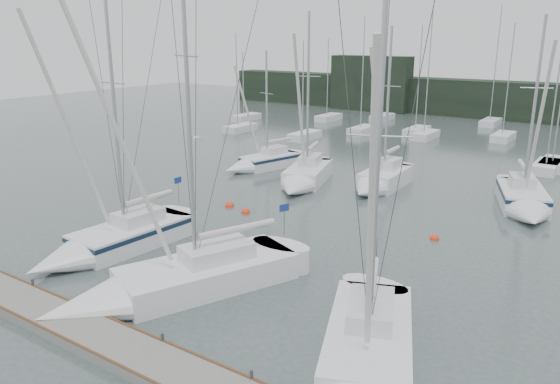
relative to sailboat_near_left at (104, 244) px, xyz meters
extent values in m
plane|color=#42504E|center=(7.00, -0.59, -0.58)|extent=(160.00, 160.00, 0.00)
cube|color=slate|center=(7.00, -5.59, -0.38)|extent=(24.00, 2.00, 0.40)
cube|color=black|center=(7.00, 61.41, 1.92)|extent=(90.00, 4.00, 5.00)
cube|color=black|center=(-13.00, 59.41, 3.42)|extent=(12.00, 3.00, 8.00)
cube|color=white|center=(0.47, 43.33, -0.23)|extent=(1.80, 4.50, 0.90)
cylinder|color=#A6A9AE|center=(0.47, 42.83, 5.82)|extent=(0.12, 0.12, 11.20)
cube|color=white|center=(-8.56, 33.56, -0.23)|extent=(1.80, 4.50, 0.90)
cylinder|color=#A6A9AE|center=(-8.56, 33.06, 5.00)|extent=(0.12, 0.12, 9.57)
cube|color=white|center=(5.84, 54.60, -0.23)|extent=(1.80, 4.50, 0.90)
cylinder|color=#A6A9AE|center=(5.84, 54.10, 6.98)|extent=(0.12, 0.12, 13.54)
cube|color=white|center=(-13.06, 46.89, -0.23)|extent=(1.80, 4.50, 0.90)
cylinder|color=#A6A9AE|center=(-13.06, 46.39, 5.10)|extent=(0.12, 0.12, 9.77)
cube|color=white|center=(15.80, 32.42, -0.23)|extent=(1.80, 4.50, 0.90)
cylinder|color=#A6A9AE|center=(15.80, 31.92, 4.83)|extent=(0.12, 0.12, 9.23)
cube|color=white|center=(-22.27, 40.90, -0.23)|extent=(1.80, 4.50, 0.90)
cylinder|color=#A6A9AE|center=(-22.27, 40.40, 4.26)|extent=(0.12, 0.12, 8.08)
cube|color=white|center=(-17.47, 33.56, -0.23)|extent=(1.80, 4.50, 0.90)
cylinder|color=#A6A9AE|center=(-17.47, 33.06, 5.40)|extent=(0.12, 0.12, 10.38)
cube|color=white|center=(-7.19, 50.99, -0.23)|extent=(1.80, 4.50, 0.90)
cylinder|color=#A6A9AE|center=(-7.19, 50.49, 6.91)|extent=(0.12, 0.12, 13.39)
cube|color=white|center=(16.07, 33.78, -0.23)|extent=(1.80, 4.50, 0.90)
cube|color=white|center=(9.53, 44.95, -0.23)|extent=(1.80, 4.50, 0.90)
cylinder|color=#A6A9AE|center=(9.53, 44.45, 5.89)|extent=(0.12, 0.12, 11.36)
cube|color=white|center=(2.21, 41.26, -0.23)|extent=(1.80, 4.50, 0.90)
cylinder|color=#A6A9AE|center=(2.21, 40.76, 6.75)|extent=(0.12, 0.12, 13.08)
cube|color=white|center=(-4.98, 40.39, -0.23)|extent=(1.80, 4.50, 0.90)
cylinder|color=#A6A9AE|center=(-4.98, 39.89, 6.26)|extent=(0.12, 0.12, 12.09)
cube|color=white|center=(0.12, 1.76, -0.15)|extent=(3.25, 6.60, 1.46)
cone|color=white|center=(-0.19, -2.82, -0.15)|extent=(3.00, 2.94, 2.82)
cube|color=silver|center=(0.15, 2.25, 0.92)|extent=(1.72, 2.67, 0.68)
cylinder|color=#A6A9AE|center=(0.09, 1.30, 6.85)|extent=(0.18, 0.18, 12.53)
cylinder|color=silver|center=(0.20, 3.04, 1.80)|extent=(0.48, 3.15, 0.27)
cube|color=#0F2139|center=(0.12, 1.76, 0.34)|extent=(3.27, 6.62, 0.24)
cube|color=navy|center=(0.35, 5.16, 2.34)|extent=(0.06, 0.53, 0.35)
cube|color=white|center=(6.80, 0.30, -0.14)|extent=(6.02, 8.50, 1.50)
cone|color=white|center=(4.59, -4.88, -0.14)|extent=(4.26, 4.36, 3.19)
cube|color=silver|center=(6.99, 0.76, 0.96)|extent=(2.85, 3.59, 0.70)
cylinder|color=#A6A9AE|center=(6.58, -0.22, 8.08)|extent=(0.18, 0.18, 14.94)
cylinder|color=silver|center=(7.41, 1.75, 1.86)|extent=(1.76, 3.65, 0.28)
cube|color=navy|center=(8.42, 4.10, 2.41)|extent=(0.23, 0.50, 0.36)
cube|color=white|center=(15.22, -0.65, -0.15)|extent=(5.21, 7.41, 1.44)
cube|color=silver|center=(15.04, -0.21, 0.90)|extent=(2.48, 3.12, 0.67)
cylinder|color=#A6A9AE|center=(15.40, -1.11, 6.24)|extent=(0.17, 0.17, 11.35)
cylinder|color=silver|center=(14.72, 0.61, 1.77)|extent=(1.49, 3.20, 0.27)
cube|color=#A73016|center=(13.89, 2.69, 2.30)|extent=(0.21, 0.49, 0.35)
cube|color=white|center=(-4.17, 20.79, -0.17)|extent=(3.53, 5.52, 1.37)
cone|color=white|center=(-5.11, 17.27, -0.17)|extent=(2.77, 2.71, 2.28)
cube|color=silver|center=(-4.05, 21.23, 0.83)|extent=(1.74, 2.30, 0.64)
cylinder|color=#A6A9AE|center=(-4.26, 20.44, 4.86)|extent=(0.16, 0.16, 8.69)
cylinder|color=silver|center=(-3.90, 21.78, 1.65)|extent=(0.89, 2.47, 0.26)
cube|color=#0F2139|center=(-4.17, 20.79, 0.28)|extent=(3.56, 5.55, 0.23)
cube|color=white|center=(0.98, 18.61, -0.12)|extent=(4.23, 6.48, 1.56)
cone|color=white|center=(2.22, 14.52, -0.12)|extent=(3.24, 3.21, 2.60)
cube|color=silver|center=(0.83, 19.11, 1.03)|extent=(2.07, 2.71, 0.73)
cylinder|color=#A6A9AE|center=(1.10, 18.21, 6.33)|extent=(0.19, 0.19, 11.34)
cylinder|color=silver|center=(0.63, 19.76, 1.97)|extent=(1.13, 2.88, 0.29)
cube|color=white|center=(6.52, 20.69, -0.11)|extent=(2.65, 5.19, 1.58)
cone|color=white|center=(6.60, 17.02, -0.11)|extent=(2.58, 2.26, 2.53)
cube|color=silver|center=(6.50, 21.21, 1.05)|extent=(1.44, 2.09, 0.74)
cylinder|color=#A6A9AE|center=(6.53, 20.32, 5.84)|extent=(0.19, 0.19, 10.32)
cylinder|color=silver|center=(6.49, 21.71, 2.00)|extent=(0.35, 2.52, 0.30)
cube|color=white|center=(16.04, 21.07, -0.12)|extent=(4.37, 6.13, 1.56)
cone|color=white|center=(17.33, 17.33, -0.12)|extent=(3.33, 3.13, 2.70)
cube|color=silver|center=(15.87, 21.57, 1.03)|extent=(2.13, 2.58, 0.73)
cylinder|color=#A6A9AE|center=(16.17, 20.70, 6.13)|extent=(0.19, 0.19, 10.93)
cylinder|color=silver|center=(15.68, 22.12, 1.96)|extent=(1.16, 2.66, 0.29)
cube|color=#0F2139|center=(16.04, 21.07, 0.40)|extent=(4.39, 6.15, 0.26)
sphere|color=#F53515|center=(1.74, 9.65, -0.58)|extent=(0.58, 0.58, 0.58)
sphere|color=#F53515|center=(13.35, 11.83, -0.58)|extent=(0.55, 0.55, 0.55)
sphere|color=#F53515|center=(0.01, 10.14, -0.58)|extent=(0.64, 0.64, 0.64)
ellipsoid|color=white|center=(4.84, 2.02, 5.75)|extent=(0.33, 0.45, 0.18)
cube|color=gray|center=(4.60, 2.11, 5.77)|extent=(0.43, 0.27, 0.10)
cube|color=gray|center=(5.08, 1.92, 5.77)|extent=(0.43, 0.27, 0.10)
camera|label=1|loc=(22.23, -16.60, 10.38)|focal=35.00mm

